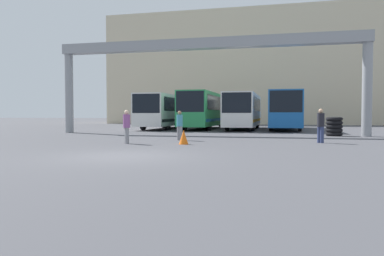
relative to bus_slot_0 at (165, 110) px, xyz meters
name	(u,v)px	position (x,y,z in m)	size (l,w,h in m)	color
ground_plane	(123,156)	(5.46, -22.05, -1.80)	(200.00, 200.00, 0.00)	#47474C
building_backdrop	(245,71)	(5.46, 21.82, 5.89)	(38.49, 12.00, 15.38)	beige
overhead_gantry	(204,56)	(5.46, -8.53, 3.52)	(21.17, 0.80, 6.52)	gray
bus_slot_0	(165,110)	(0.00, 0.00, 0.00)	(2.57, 10.46, 3.12)	silver
bus_slot_1	(204,109)	(3.64, 0.48, 0.10)	(2.47, 11.41, 3.30)	#268C4C
bus_slot_2	(244,109)	(7.28, 0.40, 0.01)	(2.47, 11.27, 3.14)	silver
bus_slot_3	(285,109)	(10.91, 0.85, 0.07)	(2.60, 12.17, 3.24)	#1959A5
pedestrian_far_center	(180,125)	(5.31, -14.37, -0.97)	(0.33, 0.33, 1.57)	gray
pedestrian_mid_left	(321,125)	(12.44, -14.56, -0.92)	(0.35, 0.35, 1.66)	navy
pedestrian_near_center	(127,126)	(3.47, -17.15, -0.95)	(0.33, 0.33, 1.59)	gray
traffic_cone	(184,137)	(6.19, -16.89, -1.46)	(0.44, 0.44, 0.67)	orange
tire_stack	(334,127)	(13.88, -8.34, -1.20)	(1.04, 1.04, 1.20)	black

